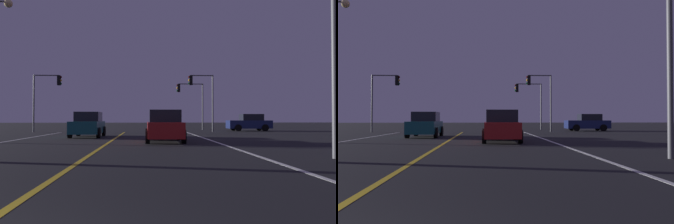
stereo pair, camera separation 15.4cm
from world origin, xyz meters
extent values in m
cube|color=silver|center=(5.63, 11.25, 0.00)|extent=(0.16, 34.50, 0.01)
cube|color=gold|center=(0.00, 11.25, 0.00)|extent=(0.16, 34.50, 0.01)
cylinder|color=black|center=(2.01, 17.38, 0.34)|extent=(0.22, 0.68, 0.68)
cylinder|color=black|center=(3.81, 17.38, 0.34)|extent=(0.22, 0.68, 0.68)
cylinder|color=black|center=(2.01, 14.68, 0.34)|extent=(0.22, 0.68, 0.68)
cylinder|color=black|center=(3.81, 14.68, 0.34)|extent=(0.22, 0.68, 0.68)
cube|color=maroon|center=(2.91, 16.03, 0.66)|extent=(1.80, 4.30, 0.80)
cube|color=black|center=(2.91, 15.78, 1.38)|extent=(1.60, 2.10, 0.64)
cube|color=red|center=(2.31, 13.93, 0.76)|extent=(0.24, 0.08, 0.16)
cube|color=red|center=(3.51, 13.93, 0.76)|extent=(0.24, 0.08, 0.16)
cylinder|color=black|center=(10.95, 30.12, 0.34)|extent=(0.68, 0.22, 0.68)
cylinder|color=black|center=(10.95, 31.92, 0.34)|extent=(0.68, 0.22, 0.68)
cylinder|color=black|center=(13.65, 30.12, 0.34)|extent=(0.68, 0.22, 0.68)
cylinder|color=black|center=(13.65, 31.92, 0.34)|extent=(0.68, 0.22, 0.68)
cube|color=navy|center=(12.30, 31.02, 0.66)|extent=(4.30, 1.80, 0.80)
cube|color=black|center=(12.55, 31.02, 1.38)|extent=(2.10, 1.60, 0.64)
cube|color=red|center=(14.40, 30.42, 0.76)|extent=(0.08, 0.24, 0.16)
cube|color=red|center=(14.40, 31.62, 0.76)|extent=(0.08, 0.24, 0.16)
cylinder|color=black|center=(-1.09, 19.62, 0.34)|extent=(0.22, 0.68, 0.68)
cylinder|color=black|center=(-2.89, 19.62, 0.34)|extent=(0.22, 0.68, 0.68)
cylinder|color=black|center=(-1.09, 22.32, 0.34)|extent=(0.22, 0.68, 0.68)
cylinder|color=black|center=(-2.89, 22.32, 0.34)|extent=(0.22, 0.68, 0.68)
cube|color=#145156|center=(-1.99, 20.97, 0.66)|extent=(1.80, 4.30, 0.80)
cube|color=black|center=(-1.99, 21.22, 1.38)|extent=(1.60, 2.10, 0.64)
cube|color=red|center=(-1.39, 23.07, 0.76)|extent=(0.24, 0.08, 0.16)
cube|color=red|center=(-2.59, 23.07, 0.76)|extent=(0.24, 0.08, 0.16)
cylinder|color=#4C4C51|center=(8.21, 29.00, 2.67)|extent=(0.14, 0.14, 5.34)
cylinder|color=#4C4C51|center=(7.18, 29.00, 5.29)|extent=(2.06, 0.10, 0.10)
cube|color=black|center=(6.14, 29.00, 4.84)|extent=(0.28, 0.36, 0.90)
sphere|color=#3A0605|center=(5.98, 29.00, 5.14)|extent=(0.20, 0.20, 0.20)
sphere|color=orange|center=(5.98, 29.00, 4.84)|extent=(0.20, 0.20, 0.20)
sphere|color=#063816|center=(5.98, 29.00, 4.54)|extent=(0.20, 0.20, 0.20)
cylinder|color=#4C4C51|center=(-8.21, 29.00, 2.62)|extent=(0.14, 0.14, 5.23)
cylinder|color=#4C4C51|center=(-7.09, 29.00, 5.18)|extent=(2.23, 0.10, 0.10)
cube|color=black|center=(-5.98, 29.00, 4.73)|extent=(0.28, 0.36, 0.90)
sphere|color=#3A0605|center=(-5.82, 29.00, 5.03)|extent=(0.20, 0.20, 0.20)
sphere|color=orange|center=(-5.82, 29.00, 4.73)|extent=(0.20, 0.20, 0.20)
sphere|color=#063816|center=(-5.82, 29.00, 4.43)|extent=(0.20, 0.20, 0.20)
cylinder|color=#4C4C51|center=(8.21, 34.50, 2.56)|extent=(0.14, 0.14, 5.11)
cylinder|color=#4C4C51|center=(6.88, 34.50, 5.06)|extent=(2.65, 0.10, 0.10)
cube|color=black|center=(5.56, 34.50, 4.61)|extent=(0.28, 0.36, 0.90)
sphere|color=#3A0605|center=(5.40, 34.50, 4.91)|extent=(0.20, 0.20, 0.20)
sphere|color=orange|center=(5.40, 34.50, 4.61)|extent=(0.20, 0.20, 0.20)
sphere|color=#063816|center=(5.40, 34.50, 4.31)|extent=(0.20, 0.20, 0.20)
cylinder|color=#4C4C51|center=(7.83, 8.18, 4.05)|extent=(0.18, 0.18, 8.10)
sphere|color=#F9D88C|center=(-5.38, 16.24, 7.37)|extent=(0.44, 0.44, 0.44)
camera|label=1|loc=(1.90, -1.85, 1.25)|focal=35.58mm
camera|label=2|loc=(2.05, -1.85, 1.25)|focal=35.58mm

